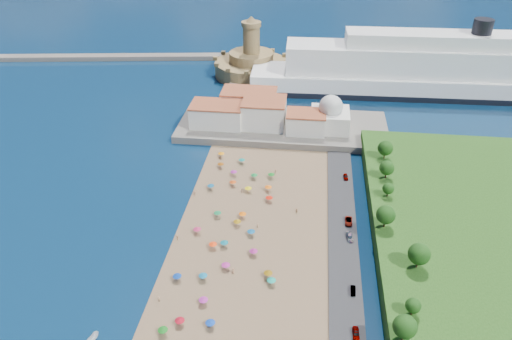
# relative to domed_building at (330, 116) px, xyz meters

# --- Properties ---
(ground) EXTENTS (700.00, 700.00, 0.00)m
(ground) POSITION_rel_domed_building_xyz_m (-30.00, -71.00, -8.97)
(ground) COLOR #071938
(ground) RESTS_ON ground
(terrace) EXTENTS (90.00, 36.00, 3.00)m
(terrace) POSITION_rel_domed_building_xyz_m (-20.00, 2.00, -7.47)
(terrace) COLOR #59544C
(terrace) RESTS_ON ground
(jetty) EXTENTS (18.00, 70.00, 2.40)m
(jetty) POSITION_rel_domed_building_xyz_m (-42.00, 37.00, -7.77)
(jetty) COLOR #59544C
(jetty) RESTS_ON ground
(breakwater) EXTENTS (199.03, 34.77, 2.60)m
(breakwater) POSITION_rel_domed_building_xyz_m (-140.00, 82.00, -7.67)
(breakwater) COLOR #59544C
(breakwater) RESTS_ON ground
(waterfront_buildings) EXTENTS (57.00, 29.00, 11.00)m
(waterfront_buildings) POSITION_rel_domed_building_xyz_m (-33.05, 2.64, -1.10)
(waterfront_buildings) COLOR silver
(waterfront_buildings) RESTS_ON terrace
(domed_building) EXTENTS (16.00, 16.00, 15.00)m
(domed_building) POSITION_rel_domed_building_xyz_m (0.00, 0.00, 0.00)
(domed_building) COLOR silver
(domed_building) RESTS_ON terrace
(fortress) EXTENTS (40.00, 40.00, 32.40)m
(fortress) POSITION_rel_domed_building_xyz_m (-42.00, 67.00, -2.29)
(fortress) COLOR #9B844D
(fortress) RESTS_ON ground
(cruise_ship) EXTENTS (173.85, 30.46, 37.89)m
(cruise_ship) POSITION_rel_domed_building_xyz_m (46.94, 51.97, 2.25)
(cruise_ship) COLOR black
(cruise_ship) RESTS_ON ground
(beach_parasols) EXTENTS (28.74, 113.02, 2.20)m
(beach_parasols) POSITION_rel_domed_building_xyz_m (-30.74, -81.82, -6.83)
(beach_parasols) COLOR gray
(beach_parasols) RESTS_ON beach
(beachgoers) EXTENTS (38.12, 103.38, 1.89)m
(beachgoers) POSITION_rel_domed_building_xyz_m (-32.28, -70.24, -7.83)
(beachgoers) COLOR tan
(beachgoers) RESTS_ON beach
(parked_cars) EXTENTS (2.39, 76.48, 1.40)m
(parked_cars) POSITION_rel_domed_building_xyz_m (6.00, -72.85, -7.61)
(parked_cars) COLOR gray
(parked_cars) RESTS_ON promenade
(hillside_trees) EXTENTS (12.84, 104.96, 7.64)m
(hillside_trees) POSITION_rel_domed_building_xyz_m (18.37, -77.74, 1.21)
(hillside_trees) COLOR #382314
(hillside_trees) RESTS_ON hillside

